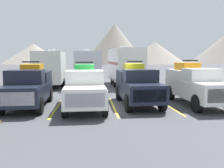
{
  "coord_description": "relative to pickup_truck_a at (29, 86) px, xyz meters",
  "views": [
    {
      "loc": [
        -1.25,
        -13.91,
        2.85
      ],
      "look_at": [
        0.0,
        0.82,
        1.2
      ],
      "focal_mm": 38.9,
      "sensor_mm": 36.0,
      "label": 1
    }
  ],
  "objects": [
    {
      "name": "ground_plane",
      "position": [
        4.84,
        -0.2,
        -1.19
      ],
      "size": [
        240.0,
        240.0,
        0.0
      ],
      "primitive_type": "plane",
      "color": "#47474C"
    },
    {
      "name": "pickup_truck_a",
      "position": [
        0.0,
        0.0,
        0.0
      ],
      "size": [
        2.29,
        5.31,
        2.6
      ],
      "color": "black",
      "rests_on": "ground"
    },
    {
      "name": "pickup_truck_b",
      "position": [
        3.2,
        -0.51,
        0.01
      ],
      "size": [
        2.31,
        5.79,
        2.58
      ],
      "color": "white",
      "rests_on": "ground"
    },
    {
      "name": "pickup_truck_c",
      "position": [
        6.32,
        0.16,
        0.01
      ],
      "size": [
        2.23,
        5.28,
        2.62
      ],
      "color": "black",
      "rests_on": "ground"
    },
    {
      "name": "pickup_truck_d",
      "position": [
        9.8,
        -0.13,
        0.04
      ],
      "size": [
        2.24,
        5.69,
        2.67
      ],
      "color": "white",
      "rests_on": "ground"
    },
    {
      "name": "lot_stripe_b",
      "position": [
        1.61,
        -0.38,
        -1.18
      ],
      "size": [
        0.12,
        5.5,
        0.01
      ],
      "primitive_type": "cube",
      "color": "gold",
      "rests_on": "ground"
    },
    {
      "name": "lot_stripe_c",
      "position": [
        4.84,
        -0.38,
        -1.18
      ],
      "size": [
        0.12,
        5.5,
        0.01
      ],
      "primitive_type": "cube",
      "color": "gold",
      "rests_on": "ground"
    },
    {
      "name": "lot_stripe_d",
      "position": [
        8.07,
        -0.38,
        -1.18
      ],
      "size": [
        0.12,
        5.5,
        0.01
      ],
      "primitive_type": "cube",
      "color": "gold",
      "rests_on": "ground"
    },
    {
      "name": "lot_stripe_e",
      "position": [
        11.29,
        -0.38,
        -1.18
      ],
      "size": [
        0.12,
        5.5,
        0.01
      ],
      "primitive_type": "cube",
      "color": "gold",
      "rests_on": "ground"
    },
    {
      "name": "camper_trailer_a",
      "position": [
        -0.36,
        10.08,
        0.73
      ],
      "size": [
        2.84,
        9.01,
        3.64
      ],
      "color": "silver",
      "rests_on": "ground"
    },
    {
      "name": "camper_trailer_b",
      "position": [
        3.09,
        10.28,
        0.75
      ],
      "size": [
        2.75,
        8.83,
        3.67
      ],
      "color": "silver",
      "rests_on": "ground"
    },
    {
      "name": "camper_trailer_c",
      "position": [
        6.91,
        9.93,
        0.9
      ],
      "size": [
        2.9,
        8.51,
        3.96
      ],
      "color": "white",
      "rests_on": "ground"
    },
    {
      "name": "mountain_ridge",
      "position": [
        3.95,
        90.98,
        5.89
      ],
      "size": [
        161.21,
        40.21,
        16.69
      ],
      "color": "gray",
      "rests_on": "ground"
    }
  ]
}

